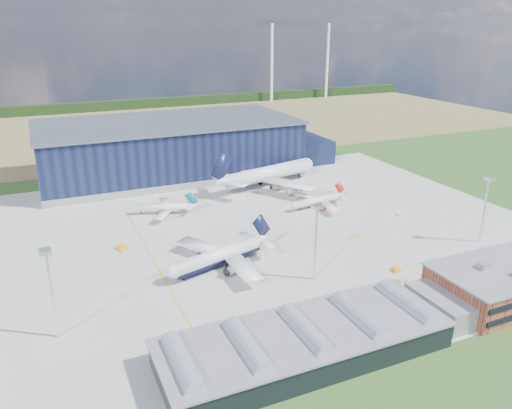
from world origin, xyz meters
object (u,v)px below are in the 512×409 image
(gse_tug_b, at_px, (396,269))
(gse_cart_a, at_px, (400,214))
(airliner_regional, at_px, (162,204))
(car_a, at_px, (308,318))
(light_mast_center, at_px, (316,230))
(hangar, at_px, (174,149))
(airstair, at_px, (400,287))
(gse_tug_a, at_px, (122,248))
(airliner_widebody, at_px, (269,166))
(car_b, at_px, (330,312))
(airliner_navy, at_px, (218,249))
(light_mast_west, at_px, (50,279))
(gse_tug_c, at_px, (275,179))
(light_mast_east, at_px, (486,199))
(airliner_red, at_px, (317,197))

(gse_tug_b, distance_m, gse_cart_a, 48.21)
(airliner_regional, xyz_separation_m, car_a, (15.22, -88.00, -3.73))
(light_mast_center, xyz_separation_m, airliner_regional, (-27.45, 70.00, -11.16))
(hangar, relative_size, gse_tug_b, 53.61)
(airstair, bearing_deg, airliner_regional, 127.77)
(light_mast_center, bearing_deg, gse_tug_a, 137.99)
(gse_tug_a, relative_size, gse_cart_a, 1.36)
(gse_tug_a, bearing_deg, airliner_widebody, 8.95)
(airliner_widebody, xyz_separation_m, car_b, (-31.62, -103.00, -9.05))
(airliner_regional, bearing_deg, airliner_navy, 114.21)
(light_mast_west, bearing_deg, gse_tug_c, 41.92)
(car_b, bearing_deg, car_a, 94.29)
(hangar, xyz_separation_m, gse_tug_a, (-40.64, -81.72, -10.87))
(gse_cart_a, distance_m, car_b, 78.97)
(hangar, xyz_separation_m, airliner_regional, (-20.26, -54.80, -7.34))
(airliner_regional, xyz_separation_m, airstair, (45.64, -86.00, -2.84))
(light_mast_east, xyz_separation_m, car_a, (-77.23, -18.00, -14.89))
(car_b, bearing_deg, gse_cart_a, -47.43)
(airliner_regional, bearing_deg, airstair, 137.36)
(gse_tug_c, xyz_separation_m, car_b, (-38.15, -110.00, -0.07))
(gse_tug_a, xyz_separation_m, gse_tug_c, (80.28, 48.92, -0.10))
(gse_cart_a, bearing_deg, light_mast_center, -161.46)
(gse_cart_a, xyz_separation_m, car_a, (-68.51, -48.92, -0.02))
(airstair, bearing_deg, car_b, -165.40)
(gse_tug_c, bearing_deg, light_mast_west, -155.04)
(airliner_navy, xyz_separation_m, airliner_red, (54.42, 34.00, -2.01))
(airliner_red, bearing_deg, gse_cart_a, 131.85)
(airliner_regional, xyz_separation_m, car_b, (21.74, -88.00, -3.70))
(gse_tug_a, xyz_separation_m, airstair, (66.02, -59.08, 0.68))
(light_mast_west, height_order, gse_tug_c, light_mast_west)
(light_mast_east, distance_m, airliner_navy, 90.35)
(airliner_widebody, xyz_separation_m, airstair, (-7.72, -101.00, -8.20))
(light_mast_west, distance_m, airliner_navy, 51.05)
(light_mast_east, bearing_deg, hangar, 120.05)
(gse_tug_c, distance_m, car_a, 118.73)
(airliner_widebody, relative_size, gse_tug_a, 16.53)
(airliner_regional, distance_m, gse_tug_a, 33.94)
(light_mast_center, distance_m, gse_tug_a, 66.03)
(gse_tug_a, bearing_deg, car_a, -80.42)
(airliner_widebody, height_order, gse_tug_a, airliner_widebody)
(airliner_navy, height_order, car_a, airliner_navy)
(airliner_red, relative_size, gse_tug_b, 10.09)
(airliner_red, height_order, car_a, airliner_red)
(airliner_widebody, distance_m, gse_cart_a, 62.68)
(hangar, bearing_deg, gse_tug_b, -76.11)
(hangar, xyz_separation_m, light_mast_west, (-62.81, -124.80, 3.82))
(airliner_widebody, bearing_deg, light_mast_west, -152.78)
(light_mast_center, distance_m, car_a, 26.36)
(gse_cart_a, distance_m, car_a, 84.18)
(airliner_red, xyz_separation_m, airliner_regional, (-58.79, 18.00, -0.18))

